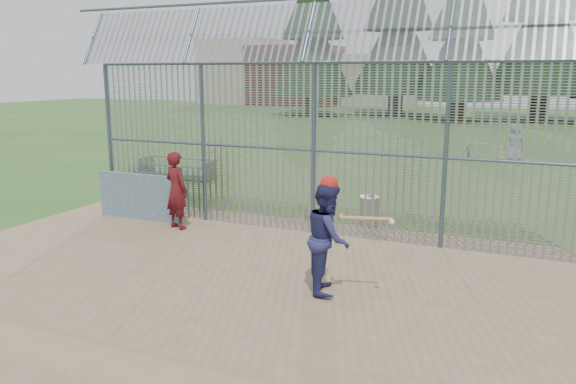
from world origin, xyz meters
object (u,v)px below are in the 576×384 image
at_px(onlooker, 176,190).
at_px(bleacher, 177,167).
at_px(dugout_wall, 140,197).
at_px(trash_can, 370,211).
at_px(batter, 328,238).

xyz_separation_m(onlooker, bleacher, (-4.01, 5.83, -0.56)).
distance_m(dugout_wall, trash_can, 5.96).
bearing_deg(onlooker, bleacher, -38.03).
bearing_deg(batter, trash_can, -12.22).
bearing_deg(dugout_wall, onlooker, -14.76).
bearing_deg(trash_can, batter, -83.84).
relative_size(dugout_wall, onlooker, 1.31).
bearing_deg(batter, dugout_wall, 47.47).
relative_size(batter, trash_can, 2.35).
distance_m(batter, bleacher, 12.03).
distance_m(onlooker, trash_can, 4.83).
height_order(dugout_wall, batter, batter).
height_order(dugout_wall, trash_can, dugout_wall).
distance_m(trash_can, bleacher, 9.03).
bearing_deg(onlooker, batter, 170.77).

